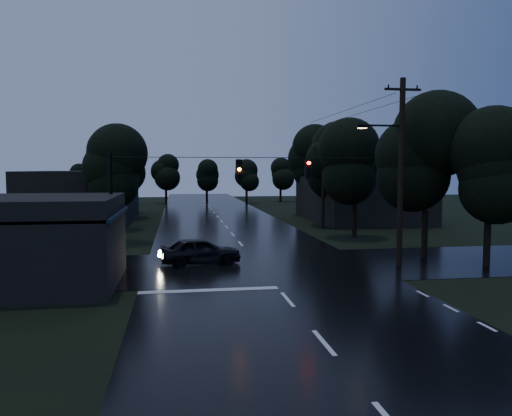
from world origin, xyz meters
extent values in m
plane|color=black|center=(0.00, 0.00, 0.00)|extent=(160.00, 160.00, 0.00)
cube|color=black|center=(0.00, 30.00, 0.00)|extent=(12.00, 120.00, 0.02)
cube|color=black|center=(0.00, 12.00, 0.00)|extent=(60.00, 9.00, 0.02)
cube|color=black|center=(-10.00, 9.00, 3.20)|extent=(6.00, 7.00, 0.12)
cube|color=black|center=(-7.00, 9.00, 3.20)|extent=(0.30, 7.00, 0.15)
cylinder|color=black|center=(-7.20, 6.00, 1.50)|extent=(0.10, 0.10, 3.00)
cylinder|color=black|center=(-7.20, 12.00, 1.50)|extent=(0.10, 0.10, 3.00)
cube|color=#F5AC62|center=(-7.05, 7.50, 2.50)|extent=(0.06, 1.60, 0.50)
cube|color=#F5AC62|center=(-7.05, 10.20, 2.50)|extent=(0.06, 1.20, 0.50)
cube|color=black|center=(14.00, 34.00, 2.20)|extent=(10.00, 14.00, 4.40)
cube|color=black|center=(-14.00, 40.00, 2.50)|extent=(10.00, 16.00, 5.00)
cylinder|color=black|center=(7.50, 11.00, 5.00)|extent=(0.30, 0.30, 10.00)
cube|color=black|center=(7.50, 11.00, 9.40)|extent=(2.00, 0.12, 0.12)
cylinder|color=black|center=(6.40, 11.00, 7.50)|extent=(2.20, 0.10, 0.10)
cube|color=black|center=(5.30, 11.00, 7.45)|extent=(0.60, 0.25, 0.18)
cube|color=#FFB266|center=(5.30, 11.00, 7.35)|extent=(0.45, 0.18, 0.03)
cylinder|color=black|center=(8.30, 28.00, 3.75)|extent=(0.30, 0.30, 7.50)
cube|color=black|center=(8.30, 28.00, 6.90)|extent=(2.00, 0.12, 0.12)
cylinder|color=black|center=(-7.50, 11.00, 3.00)|extent=(0.18, 0.18, 6.00)
cylinder|color=black|center=(0.00, 11.00, 5.80)|extent=(15.00, 0.03, 0.03)
cube|color=black|center=(-1.20, 11.00, 5.20)|extent=(0.32, 0.25, 1.00)
sphere|color=orange|center=(-1.20, 10.85, 5.20)|extent=(0.18, 0.18, 0.18)
cube|color=black|center=(2.40, 11.00, 5.20)|extent=(0.32, 0.25, 1.00)
sphere|color=#FF0C07|center=(2.40, 10.85, 5.20)|extent=(0.18, 0.18, 0.18)
cylinder|color=black|center=(10.00, 13.00, 1.40)|extent=(0.36, 0.36, 2.80)
sphere|color=black|center=(10.00, 13.00, 4.80)|extent=(4.48, 4.48, 4.48)
sphere|color=black|center=(10.00, 13.00, 6.00)|extent=(4.48, 4.48, 4.48)
sphere|color=black|center=(10.00, 13.00, 7.20)|extent=(4.48, 4.48, 4.48)
cylinder|color=black|center=(12.00, 10.00, 1.22)|extent=(0.36, 0.36, 2.45)
sphere|color=black|center=(12.00, 10.00, 4.20)|extent=(3.92, 3.92, 3.92)
sphere|color=black|center=(12.00, 10.00, 5.25)|extent=(3.92, 3.92, 3.92)
sphere|color=black|center=(12.00, 10.00, 6.30)|extent=(3.92, 3.92, 3.92)
cylinder|color=black|center=(-9.00, 22.00, 1.22)|extent=(0.36, 0.36, 2.45)
sphere|color=black|center=(-9.00, 22.00, 4.20)|extent=(3.92, 3.92, 3.92)
sphere|color=black|center=(-9.00, 22.00, 5.25)|extent=(3.92, 3.92, 3.92)
sphere|color=black|center=(-9.00, 22.00, 6.30)|extent=(3.92, 3.92, 3.92)
cylinder|color=black|center=(-9.60, 30.00, 1.31)|extent=(0.36, 0.36, 2.62)
sphere|color=black|center=(-9.60, 30.00, 4.50)|extent=(4.20, 4.20, 4.20)
sphere|color=black|center=(-9.60, 30.00, 5.62)|extent=(4.20, 4.20, 4.20)
sphere|color=black|center=(-9.60, 30.00, 6.75)|extent=(4.20, 4.20, 4.20)
cylinder|color=black|center=(-10.20, 40.00, 1.40)|extent=(0.36, 0.36, 2.80)
sphere|color=black|center=(-10.20, 40.00, 4.80)|extent=(4.48, 4.48, 4.48)
sphere|color=black|center=(-10.20, 40.00, 6.00)|extent=(4.48, 4.48, 4.48)
sphere|color=black|center=(-10.20, 40.00, 7.20)|extent=(4.48, 4.48, 4.48)
cylinder|color=black|center=(9.00, 22.00, 1.31)|extent=(0.36, 0.36, 2.62)
sphere|color=black|center=(9.00, 22.00, 4.50)|extent=(4.20, 4.20, 4.20)
sphere|color=black|center=(9.00, 22.00, 5.62)|extent=(4.20, 4.20, 4.20)
sphere|color=black|center=(9.00, 22.00, 6.75)|extent=(4.20, 4.20, 4.20)
cylinder|color=black|center=(9.60, 30.00, 1.40)|extent=(0.36, 0.36, 2.80)
sphere|color=black|center=(9.60, 30.00, 4.80)|extent=(4.48, 4.48, 4.48)
sphere|color=black|center=(9.60, 30.00, 6.00)|extent=(4.48, 4.48, 4.48)
sphere|color=black|center=(9.60, 30.00, 7.20)|extent=(4.48, 4.48, 4.48)
cylinder|color=black|center=(10.20, 40.00, 1.49)|extent=(0.36, 0.36, 2.97)
sphere|color=black|center=(10.20, 40.00, 5.10)|extent=(4.76, 4.76, 4.76)
sphere|color=black|center=(10.20, 40.00, 6.38)|extent=(4.76, 4.76, 4.76)
sphere|color=black|center=(10.20, 40.00, 7.65)|extent=(4.76, 4.76, 4.76)
imported|color=black|center=(-3.07, 13.07, 0.75)|extent=(4.58, 2.34, 1.49)
camera|label=1|loc=(-4.28, -14.11, 5.23)|focal=35.00mm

